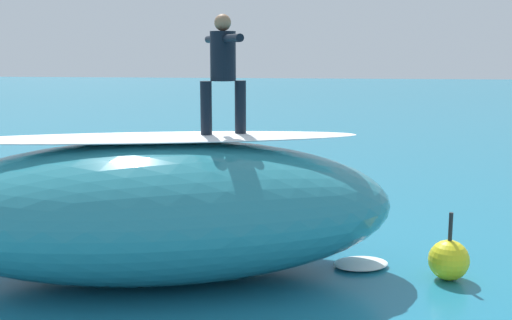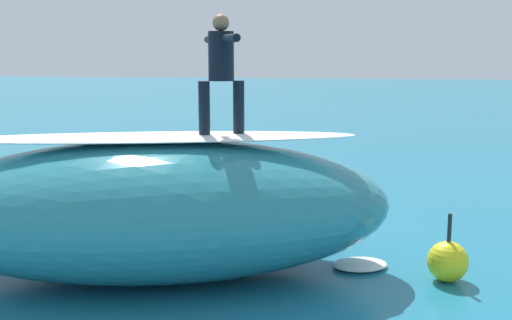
# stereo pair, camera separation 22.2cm
# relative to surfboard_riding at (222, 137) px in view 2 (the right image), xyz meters

# --- Properties ---
(ground_plane) EXTENTS (120.00, 120.00, 0.00)m
(ground_plane) POSITION_rel_surfboard_riding_xyz_m (1.11, -1.52, -1.97)
(ground_plane) COLOR teal
(wave_crest) EXTENTS (7.15, 4.54, 1.94)m
(wave_crest) POSITION_rel_surfboard_riding_xyz_m (0.90, 0.22, -1.00)
(wave_crest) COLOR teal
(wave_crest) RESTS_ON ground_plane
(wave_foam_lip) EXTENTS (5.72, 2.37, 0.08)m
(wave_foam_lip) POSITION_rel_surfboard_riding_xyz_m (0.90, 0.22, 0.00)
(wave_foam_lip) COLOR white
(wave_foam_lip) RESTS_ON wave_crest
(surfboard_riding) EXTENTS (1.84, 1.22, 0.07)m
(surfboard_riding) POSITION_rel_surfboard_riding_xyz_m (0.00, 0.00, 0.00)
(surfboard_riding) COLOR #E0563D
(surfboard_riding) RESTS_ON wave_crest
(surfer_riding) EXTENTS (0.76, 1.43, 1.62)m
(surfer_riding) POSITION_rel_surfboard_riding_xyz_m (0.00, 0.00, 0.98)
(surfer_riding) COLOR black
(surfer_riding) RESTS_ON surfboard_riding
(surfboard_paddling) EXTENTS (1.93, 1.53, 0.09)m
(surfboard_paddling) POSITION_rel_surfboard_riding_xyz_m (-0.62, -2.37, -1.93)
(surfboard_paddling) COLOR #33B2D1
(surfboard_paddling) RESTS_ON ground_plane
(surfer_paddling) EXTENTS (1.62, 1.20, 0.33)m
(surfer_paddling) POSITION_rel_surfboard_riding_xyz_m (-0.73, -2.29, -1.74)
(surfer_paddling) COLOR black
(surfer_paddling) RESTS_ON surfboard_paddling
(buoy_marker) EXTENTS (0.56, 0.56, 0.96)m
(buoy_marker) POSITION_rel_surfboard_riding_xyz_m (-3.13, -0.12, -1.69)
(buoy_marker) COLOR yellow
(buoy_marker) RESTS_ON ground_plane
(foam_patch_near) EXTENTS (0.74, 1.04, 0.16)m
(foam_patch_near) POSITION_rel_surfboard_riding_xyz_m (1.21, -2.16, -1.89)
(foam_patch_near) COLOR white
(foam_patch_near) RESTS_ON ground_plane
(foam_patch_mid) EXTENTS (0.90, 0.92, 0.10)m
(foam_patch_mid) POSITION_rel_surfboard_riding_xyz_m (1.03, -1.75, -1.92)
(foam_patch_mid) COLOR white
(foam_patch_mid) RESTS_ON ground_plane
(foam_patch_far) EXTENTS (0.99, 0.88, 0.10)m
(foam_patch_far) POSITION_rel_surfboard_riding_xyz_m (-1.94, -0.50, -1.92)
(foam_patch_far) COLOR white
(foam_patch_far) RESTS_ON ground_plane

